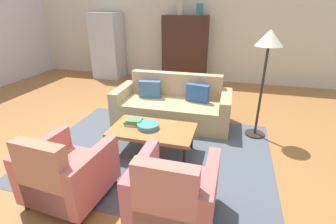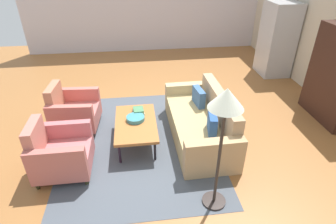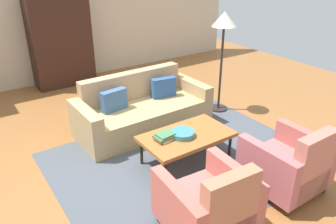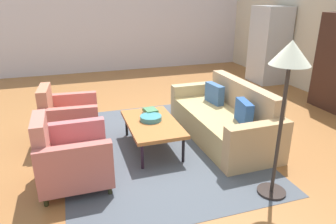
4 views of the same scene
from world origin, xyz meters
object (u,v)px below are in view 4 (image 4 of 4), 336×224
couch (226,120)px  coffee_table (152,124)px  fruit_bowl (151,118)px  armchair_left (67,120)px  refrigerator (269,45)px  floor_lamp (289,69)px  armchair_right (69,158)px  book_stack (151,112)px

couch → coffee_table: couch is taller
fruit_bowl → armchair_left: bearing=-114.8°
fruit_bowl → refrigerator: bearing=124.6°
armchair_left → refrigerator: size_ratio=0.48×
armchair_left → fruit_bowl: bearing=69.5°
coffee_table → floor_lamp: size_ratio=0.70×
couch → refrigerator: refrigerator is taller
armchair_right → book_stack: 1.52m
armchair_left → floor_lamp: 3.21m
couch → fruit_bowl: size_ratio=6.75×
couch → book_stack: size_ratio=7.55×
couch → armchair_right: 2.43m
couch → fruit_bowl: 1.20m
armchair_left → armchair_right: size_ratio=1.00×
armchair_left → refrigerator: bearing=116.8°
book_stack → floor_lamp: bearing=27.6°
coffee_table → floor_lamp: bearing=33.7°
refrigerator → fruit_bowl: bearing=-55.4°
armchair_right → refrigerator: bearing=123.5°
fruit_bowl → book_stack: size_ratio=1.12×
refrigerator → armchair_right: bearing=-56.5°
refrigerator → couch: bearing=-44.0°
fruit_bowl → floor_lamp: size_ratio=0.18×
armchair_left → book_stack: size_ratio=3.14×
coffee_table → armchair_left: size_ratio=1.36×
fruit_bowl → armchair_right: bearing=-60.2°
coffee_table → floor_lamp: 2.09m
armchair_right → refrigerator: 5.90m
coffee_table → refrigerator: size_ratio=0.65×
couch → coffee_table: (0.00, -1.19, 0.08)m
armchair_left → floor_lamp: bearing=50.1°
armchair_left → refrigerator: 5.34m
armchair_left → fruit_bowl: (0.54, 1.17, 0.10)m
coffee_table → refrigerator: (-2.64, 3.73, 0.55)m
couch → refrigerator: 3.72m
armchair_left → fruit_bowl: size_ratio=2.81×
armchair_left → floor_lamp: floor_lamp is taller
couch → floor_lamp: bearing=171.7°
couch → armchair_right: (0.60, -2.35, 0.06)m
couch → coffee_table: size_ratio=1.76×
refrigerator → floor_lamp: refrigerator is taller
armchair_right → refrigerator: (-3.24, 4.90, 0.58)m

